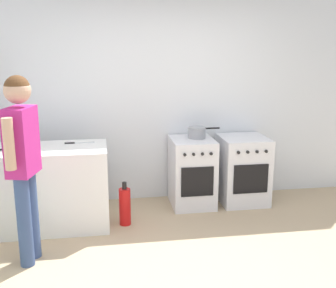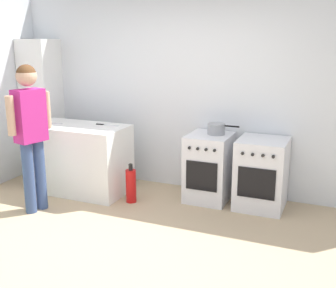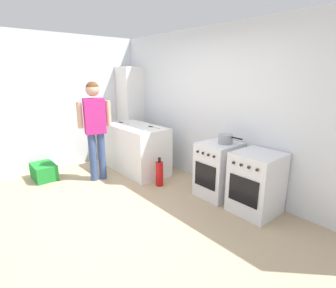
{
  "view_description": "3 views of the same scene",
  "coord_description": "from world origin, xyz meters",
  "px_view_note": "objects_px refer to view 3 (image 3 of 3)",
  "views": [
    {
      "loc": [
        -0.74,
        -3.34,
        2.0
      ],
      "look_at": [
        -0.09,
        0.7,
        1.01
      ],
      "focal_mm": 45.0,
      "sensor_mm": 36.0,
      "label": 1
    },
    {
      "loc": [
        1.85,
        -3.32,
        2.03
      ],
      "look_at": [
        0.18,
        0.64,
        0.93
      ],
      "focal_mm": 45.0,
      "sensor_mm": 36.0,
      "label": 2
    },
    {
      "loc": [
        2.76,
        -1.46,
        1.88
      ],
      "look_at": [
        0.03,
        0.83,
        0.9
      ],
      "focal_mm": 28.0,
      "sensor_mm": 36.0,
      "label": 3
    }
  ],
  "objects_px": {
    "person": "(95,122)",
    "larder_cabinet": "(131,113)",
    "knife_carving": "(154,127)",
    "recycling_crate_lower": "(44,172)",
    "oven_left": "(218,170)",
    "oven_right": "(256,183)",
    "pot": "(226,139)",
    "knife_chef": "(124,123)",
    "fire_extinguisher": "(159,173)"
  },
  "relations": [
    {
      "from": "knife_carving",
      "to": "recycling_crate_lower",
      "type": "distance_m",
      "value": 2.16
    },
    {
      "from": "pot",
      "to": "knife_carving",
      "type": "bearing_deg",
      "value": -169.56
    },
    {
      "from": "oven_left",
      "to": "fire_extinguisher",
      "type": "relative_size",
      "value": 1.7
    },
    {
      "from": "oven_right",
      "to": "pot",
      "type": "bearing_deg",
      "value": 175.2
    },
    {
      "from": "knife_chef",
      "to": "person",
      "type": "height_order",
      "value": "person"
    },
    {
      "from": "pot",
      "to": "knife_chef",
      "type": "bearing_deg",
      "value": -168.18
    },
    {
      "from": "pot",
      "to": "knife_chef",
      "type": "height_order",
      "value": "pot"
    },
    {
      "from": "oven_left",
      "to": "person",
      "type": "xyz_separation_m",
      "value": [
        -1.8,
        -1.15,
        0.63
      ]
    },
    {
      "from": "knife_carving",
      "to": "larder_cabinet",
      "type": "relative_size",
      "value": 0.17
    },
    {
      "from": "knife_chef",
      "to": "person",
      "type": "relative_size",
      "value": 0.18
    },
    {
      "from": "pot",
      "to": "person",
      "type": "xyz_separation_m",
      "value": [
        -1.86,
        -1.2,
        0.13
      ]
    },
    {
      "from": "knife_chef",
      "to": "person",
      "type": "bearing_deg",
      "value": -67.42
    },
    {
      "from": "pot",
      "to": "knife_carving",
      "type": "height_order",
      "value": "pot"
    },
    {
      "from": "person",
      "to": "recycling_crate_lower",
      "type": "relative_size",
      "value": 3.34
    },
    {
      "from": "oven_left",
      "to": "person",
      "type": "relative_size",
      "value": 0.49
    },
    {
      "from": "oven_right",
      "to": "person",
      "type": "xyz_separation_m",
      "value": [
        -2.46,
        -1.15,
        0.63
      ]
    },
    {
      "from": "pot",
      "to": "person",
      "type": "distance_m",
      "value": 2.22
    },
    {
      "from": "oven_left",
      "to": "person",
      "type": "height_order",
      "value": "person"
    },
    {
      "from": "knife_chef",
      "to": "larder_cabinet",
      "type": "distance_m",
      "value": 0.75
    },
    {
      "from": "oven_left",
      "to": "knife_carving",
      "type": "xyz_separation_m",
      "value": [
        -1.36,
        -0.21,
        0.48
      ]
    },
    {
      "from": "oven_left",
      "to": "knife_carving",
      "type": "distance_m",
      "value": 1.46
    },
    {
      "from": "oven_left",
      "to": "fire_extinguisher",
      "type": "height_order",
      "value": "oven_left"
    },
    {
      "from": "person",
      "to": "knife_chef",
      "type": "bearing_deg",
      "value": 112.58
    },
    {
      "from": "fire_extinguisher",
      "to": "larder_cabinet",
      "type": "xyz_separation_m",
      "value": [
        -1.78,
        0.58,
        0.78
      ]
    },
    {
      "from": "pot",
      "to": "larder_cabinet",
      "type": "relative_size",
      "value": 0.2
    },
    {
      "from": "knife_carving",
      "to": "oven_left",
      "type": "bearing_deg",
      "value": 8.9
    },
    {
      "from": "knife_carving",
      "to": "fire_extinguisher",
      "type": "distance_m",
      "value": 0.88
    },
    {
      "from": "person",
      "to": "larder_cabinet",
      "type": "relative_size",
      "value": 0.87
    },
    {
      "from": "pot",
      "to": "knife_chef",
      "type": "xyz_separation_m",
      "value": [
        -2.17,
        -0.45,
        -0.02
      ]
    },
    {
      "from": "pot",
      "to": "oven_right",
      "type": "bearing_deg",
      "value": -4.8
    },
    {
      "from": "knife_chef",
      "to": "person",
      "type": "distance_m",
      "value": 0.82
    },
    {
      "from": "oven_right",
      "to": "knife_chef",
      "type": "relative_size",
      "value": 2.74
    },
    {
      "from": "knife_carving",
      "to": "recycling_crate_lower",
      "type": "relative_size",
      "value": 0.64
    },
    {
      "from": "recycling_crate_lower",
      "to": "larder_cabinet",
      "type": "height_order",
      "value": "larder_cabinet"
    },
    {
      "from": "oven_left",
      "to": "pot",
      "type": "bearing_deg",
      "value": 36.78
    },
    {
      "from": "oven_left",
      "to": "knife_chef",
      "type": "height_order",
      "value": "knife_chef"
    },
    {
      "from": "knife_chef",
      "to": "knife_carving",
      "type": "bearing_deg",
      "value": 14.4
    },
    {
      "from": "knife_carving",
      "to": "person",
      "type": "xyz_separation_m",
      "value": [
        -0.44,
        -0.94,
        0.15
      ]
    },
    {
      "from": "knife_carving",
      "to": "recycling_crate_lower",
      "type": "bearing_deg",
      "value": -122.63
    },
    {
      "from": "pot",
      "to": "person",
      "type": "bearing_deg",
      "value": -147.13
    },
    {
      "from": "person",
      "to": "recycling_crate_lower",
      "type": "bearing_deg",
      "value": -130.68
    },
    {
      "from": "knife_chef",
      "to": "fire_extinguisher",
      "type": "relative_size",
      "value": 0.62
    },
    {
      "from": "knife_chef",
      "to": "fire_extinguisher",
      "type": "distance_m",
      "value": 1.42
    },
    {
      "from": "oven_right",
      "to": "oven_left",
      "type": "bearing_deg",
      "value": -180.0
    },
    {
      "from": "oven_right",
      "to": "larder_cabinet",
      "type": "xyz_separation_m",
      "value": [
        -3.31,
        0.1,
        0.57
      ]
    },
    {
      "from": "oven_left",
      "to": "oven_right",
      "type": "height_order",
      "value": "same"
    },
    {
      "from": "pot",
      "to": "person",
      "type": "relative_size",
      "value": 0.23
    },
    {
      "from": "recycling_crate_lower",
      "to": "oven_right",
      "type": "bearing_deg",
      "value": 31.58
    },
    {
      "from": "fire_extinguisher",
      "to": "person",
      "type": "bearing_deg",
      "value": -143.88
    },
    {
      "from": "knife_chef",
      "to": "larder_cabinet",
      "type": "xyz_separation_m",
      "value": [
        -0.54,
        0.51,
        0.1
      ]
    }
  ]
}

